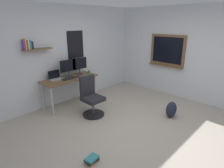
{
  "coord_description": "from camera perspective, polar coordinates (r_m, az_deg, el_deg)",
  "views": [
    {
      "loc": [
        -2.78,
        -2.01,
        2.17
      ],
      "look_at": [
        0.03,
        0.73,
        0.85
      ],
      "focal_mm": 30.09,
      "sensor_mm": 36.0,
      "label": 1
    }
  ],
  "objects": [
    {
      "name": "wall_back",
      "position": [
        5.32,
        -13.84,
        8.68
      ],
      "size": [
        5.0,
        0.3,
        2.6
      ],
      "color": "silver",
      "rests_on": "ground"
    },
    {
      "name": "monitor_primary",
      "position": [
        5.08,
        -13.19,
        5.06
      ],
      "size": [
        0.46,
        0.17,
        0.46
      ],
      "color": "#38383D",
      "rests_on": "desk"
    },
    {
      "name": "desk",
      "position": [
        5.07,
        -12.67,
        0.98
      ],
      "size": [
        1.47,
        0.59,
        0.75
      ],
      "color": "brown",
      "rests_on": "ground"
    },
    {
      "name": "ground_plane",
      "position": [
        4.06,
        7.3,
        -13.88
      ],
      "size": [
        5.2,
        5.2,
        0.0
      ],
      "primitive_type": "plane",
      "color": "#ADA393",
      "rests_on": "ground"
    },
    {
      "name": "coffee_mug",
      "position": [
        5.37,
        -6.98,
        3.69
      ],
      "size": [
        0.08,
        0.08,
        0.09
      ],
      "primitive_type": "cylinder",
      "color": "#338C4C",
      "rests_on": "desk"
    },
    {
      "name": "book_stack_on_floor",
      "position": [
        3.28,
        -6.16,
        -21.85
      ],
      "size": [
        0.24,
        0.19,
        0.1
      ],
      "color": "orange",
      "rests_on": "ground"
    },
    {
      "name": "wall_right",
      "position": [
        5.68,
        22.92,
        8.33
      ],
      "size": [
        0.22,
        5.0,
        2.6
      ],
      "color": "silver",
      "rests_on": "ground"
    },
    {
      "name": "keyboard",
      "position": [
        4.95,
        -12.97,
        1.61
      ],
      "size": [
        0.37,
        0.13,
        0.02
      ],
      "primitive_type": "cube",
      "color": "black",
      "rests_on": "desk"
    },
    {
      "name": "backpack",
      "position": [
        4.67,
        17.55,
        -7.4
      ],
      "size": [
        0.32,
        0.22,
        0.38
      ],
      "primitive_type": "ellipsoid",
      "color": "#1E2333",
      "rests_on": "ground"
    },
    {
      "name": "office_chair",
      "position": [
        4.51,
        -6.32,
        -4.5
      ],
      "size": [
        0.52,
        0.52,
        0.95
      ],
      "color": "black",
      "rests_on": "ground"
    },
    {
      "name": "monitor_secondary",
      "position": [
        5.28,
        -9.84,
        5.78
      ],
      "size": [
        0.46,
        0.17,
        0.46
      ],
      "color": "#38383D",
      "rests_on": "desk"
    },
    {
      "name": "computer_mouse",
      "position": [
        5.1,
        -10.36,
        2.35
      ],
      "size": [
        0.1,
        0.06,
        0.03
      ],
      "primitive_type": "ellipsoid",
      "color": "#262628",
      "rests_on": "desk"
    },
    {
      "name": "laptop",
      "position": [
        4.99,
        -16.84,
        1.95
      ],
      "size": [
        0.31,
        0.21,
        0.23
      ],
      "color": "#ADAFB5",
      "rests_on": "desk"
    }
  ]
}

